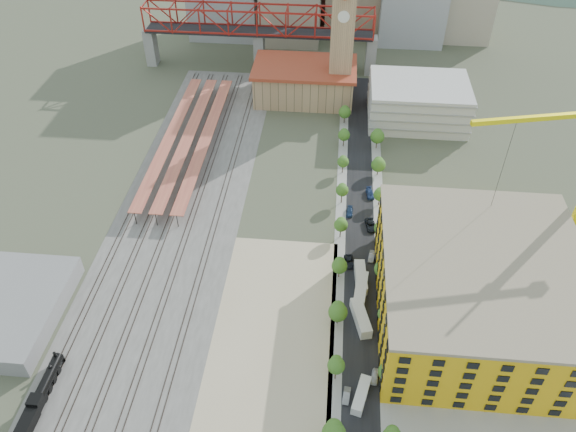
# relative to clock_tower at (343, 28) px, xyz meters

# --- Properties ---
(ground) EXTENTS (400.00, 400.00, 0.00)m
(ground) POSITION_rel_clock_tower_xyz_m (-8.00, -79.99, -28.70)
(ground) COLOR #474C38
(ground) RESTS_ON ground
(ballast_strip) EXTENTS (36.00, 165.00, 0.06)m
(ballast_strip) POSITION_rel_clock_tower_xyz_m (-44.00, -62.49, -28.67)
(ballast_strip) COLOR #605E59
(ballast_strip) RESTS_ON ground
(dirt_lot) EXTENTS (28.00, 67.00, 0.06)m
(dirt_lot) POSITION_rel_clock_tower_xyz_m (-12.00, -111.49, -28.67)
(dirt_lot) COLOR tan
(dirt_lot) RESTS_ON ground
(street_asphalt) EXTENTS (12.00, 170.00, 0.06)m
(street_asphalt) POSITION_rel_clock_tower_xyz_m (8.00, -64.99, -28.67)
(street_asphalt) COLOR black
(street_asphalt) RESTS_ON ground
(sidewalk_west) EXTENTS (3.00, 170.00, 0.04)m
(sidewalk_west) POSITION_rel_clock_tower_xyz_m (2.50, -64.99, -28.68)
(sidewalk_west) COLOR gray
(sidewalk_west) RESTS_ON ground
(sidewalk_east) EXTENTS (3.00, 170.00, 0.04)m
(sidewalk_east) POSITION_rel_clock_tower_xyz_m (13.50, -64.99, -28.68)
(sidewalk_east) COLOR gray
(sidewalk_east) RESTS_ON ground
(construction_pad) EXTENTS (50.00, 90.00, 0.06)m
(construction_pad) POSITION_rel_clock_tower_xyz_m (37.00, -99.99, -28.67)
(construction_pad) COLOR gray
(construction_pad) RESTS_ON ground
(rail_tracks) EXTENTS (26.56, 160.00, 0.18)m
(rail_tracks) POSITION_rel_clock_tower_xyz_m (-45.80, -62.49, -28.55)
(rail_tracks) COLOR #382B23
(rail_tracks) RESTS_ON ground
(platform_canopies) EXTENTS (16.00, 80.00, 4.12)m
(platform_canopies) POSITION_rel_clock_tower_xyz_m (-49.00, -34.99, -24.70)
(platform_canopies) COLOR #D37551
(platform_canopies) RESTS_ON ground
(station_hall) EXTENTS (38.00, 24.00, 13.10)m
(station_hall) POSITION_rel_clock_tower_xyz_m (-13.00, 2.01, -22.03)
(station_hall) COLOR tan
(station_hall) RESTS_ON ground
(clock_tower) EXTENTS (12.00, 12.00, 52.00)m
(clock_tower) POSITION_rel_clock_tower_xyz_m (0.00, 0.00, 0.00)
(clock_tower) COLOR tan
(clock_tower) RESTS_ON ground
(parking_garage) EXTENTS (34.00, 26.00, 14.00)m
(parking_garage) POSITION_rel_clock_tower_xyz_m (28.00, -9.99, -21.70)
(parking_garage) COLOR silver
(parking_garage) RESTS_ON ground
(truss_bridge) EXTENTS (94.00, 9.60, 25.60)m
(truss_bridge) POSITION_rel_clock_tower_xyz_m (-33.00, 25.01, -9.83)
(truss_bridge) COLOR gray
(truss_bridge) RESTS_ON ground
(construction_building) EXTENTS (44.60, 50.60, 18.80)m
(construction_building) POSITION_rel_clock_tower_xyz_m (34.00, -99.99, -19.29)
(construction_building) COLOR yellow
(construction_building) RESTS_ON ground
(warehouse) EXTENTS (22.00, 32.00, 5.00)m
(warehouse) POSITION_rel_clock_tower_xyz_m (-74.00, -109.99, -26.20)
(warehouse) COLOR gray
(warehouse) RESTS_ON ground
(street_trees) EXTENTS (15.40, 124.40, 8.00)m
(street_trees) POSITION_rel_clock_tower_xyz_m (8.00, -74.99, -28.70)
(street_trees) COLOR #335E1C
(street_trees) RESTS_ON ground
(distant_hills) EXTENTS (647.00, 264.00, 227.00)m
(distant_hills) POSITION_rel_clock_tower_xyz_m (37.28, 180.01, -108.23)
(distant_hills) COLOR #4C6B59
(distant_hills) RESTS_ON ground
(locomotive) EXTENTS (2.57, 19.81, 4.95)m
(locomotive) POSITION_rel_clock_tower_xyz_m (-58.00, -129.90, -26.85)
(locomotive) COLOR black
(locomotive) RESTS_ON ground
(site_trailer_a) EXTENTS (4.36, 8.93, 2.36)m
(site_trailer_a) POSITION_rel_clock_tower_xyz_m (8.00, -124.25, -27.52)
(site_trailer_a) COLOR silver
(site_trailer_a) RESTS_ON ground
(site_trailer_b) EXTENTS (5.29, 10.74, 2.84)m
(site_trailer_b) POSITION_rel_clock_tower_xyz_m (8.00, -104.05, -27.28)
(site_trailer_b) COLOR silver
(site_trailer_b) RESTS_ON ground
(site_trailer_c) EXTENTS (3.86, 10.61, 2.84)m
(site_trailer_c) POSITION_rel_clock_tower_xyz_m (8.00, -95.23, -27.28)
(site_trailer_c) COLOR silver
(site_trailer_c) RESTS_ON ground
(site_trailer_d) EXTENTS (3.39, 10.18, 2.74)m
(site_trailer_d) POSITION_rel_clock_tower_xyz_m (8.00, -90.94, -27.33)
(site_trailer_d) COLOR silver
(site_trailer_d) RESTS_ON ground
(car_1) EXTENTS (1.87, 4.18, 1.33)m
(car_1) POSITION_rel_clock_tower_xyz_m (5.00, -124.33, -28.03)
(car_1) COLOR gray
(car_1) RESTS_ON ground
(car_2) EXTENTS (2.72, 5.23, 1.41)m
(car_2) POSITION_rel_clock_tower_xyz_m (5.00, -85.04, -27.99)
(car_2) COLOR black
(car_2) RESTS_ON ground
(car_3) EXTENTS (2.02, 4.55, 1.30)m
(car_3) POSITION_rel_clock_tower_xyz_m (5.00, -64.79, -28.05)
(car_3) COLOR navy
(car_3) RESTS_ON ground
(car_4) EXTENTS (2.27, 4.22, 1.36)m
(car_4) POSITION_rel_clock_tower_xyz_m (11.00, -119.18, -28.01)
(car_4) COLOR silver
(car_4) RESTS_ON ground
(car_5) EXTENTS (2.18, 4.44, 1.40)m
(car_5) POSITION_rel_clock_tower_xyz_m (11.00, -82.53, -28.00)
(car_5) COLOR gray
(car_5) RESTS_ON ground
(car_6) EXTENTS (3.59, 6.14, 1.61)m
(car_6) POSITION_rel_clock_tower_xyz_m (11.00, -70.21, -27.89)
(car_6) COLOR black
(car_6) RESTS_ON ground
(car_7) EXTENTS (2.80, 5.41, 1.50)m
(car_7) POSITION_rel_clock_tower_xyz_m (11.00, -55.88, -27.95)
(car_7) COLOR navy
(car_7) RESTS_ON ground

